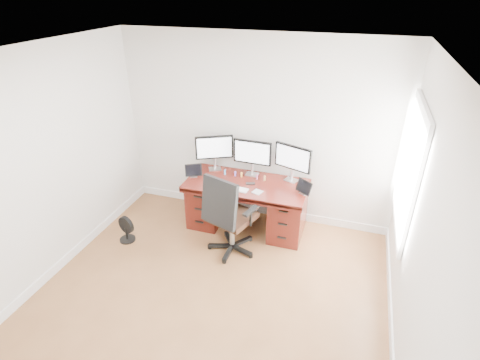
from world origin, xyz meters
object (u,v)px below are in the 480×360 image
(floor_fan, at_px, (126,230))
(monitor_center, at_px, (252,154))
(desk, at_px, (247,203))
(office_chair, at_px, (229,228))
(keyboard, at_px, (238,189))

(floor_fan, height_order, monitor_center, monitor_center)
(desk, xyz_separation_m, office_chair, (-0.05, -0.63, -0.02))
(desk, bearing_deg, keyboard, -103.15)
(monitor_center, bearing_deg, keyboard, -95.18)
(monitor_center, xyz_separation_m, keyboard, (-0.06, -0.49, -0.33))
(desk, bearing_deg, office_chair, -94.49)
(keyboard, bearing_deg, desk, 81.63)
(desk, height_order, monitor_center, monitor_center)
(office_chair, height_order, monitor_center, monitor_center)
(office_chair, height_order, floor_fan, office_chair)
(office_chair, xyz_separation_m, keyboard, (-0.01, 0.38, 0.37))
(desk, xyz_separation_m, monitor_center, (-0.00, 0.24, 0.68))
(desk, xyz_separation_m, floor_fan, (-1.51, -0.85, -0.22))
(monitor_center, distance_m, keyboard, 0.59)
(floor_fan, xyz_separation_m, monitor_center, (1.50, 1.09, 0.90))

